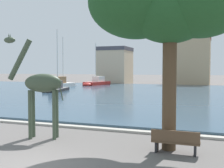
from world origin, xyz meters
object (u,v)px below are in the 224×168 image
object	(u,v)px
sailboat_red	(96,83)
park_bench	(175,141)
giraffe_statue	(40,85)
shade_tree	(165,6)
sailboat_white	(63,84)
sailboat_black	(57,89)

from	to	relation	value
sailboat_red	park_bench	bearing A→B (deg)	-62.30
giraffe_statue	shade_tree	world-z (taller)	shade_tree
shade_tree	giraffe_statue	bearing A→B (deg)	-177.90
sailboat_white	shade_tree	bearing A→B (deg)	-53.82
sailboat_black	sailboat_white	bearing A→B (deg)	115.67
sailboat_black	sailboat_red	size ratio (longest dim) A/B	1.07
shade_tree	sailboat_black	bearing A→B (deg)	129.63
sailboat_white	park_bench	xyz separation A→B (m)	(22.97, -31.20, -0.17)
sailboat_red	sailboat_white	world-z (taller)	sailboat_white
sailboat_black	sailboat_white	xyz separation A→B (m)	(-4.10, 8.53, 0.10)
giraffe_statue	park_bench	size ratio (longest dim) A/B	2.70
shade_tree	sailboat_white	bearing A→B (deg)	126.18
sailboat_white	park_bench	bearing A→B (deg)	-53.64
giraffe_statue	sailboat_white	distance (m)	35.15
giraffe_statue	sailboat_black	bearing A→B (deg)	119.53
sailboat_red	sailboat_white	xyz separation A→B (m)	(-3.18, -6.49, 0.03)
sailboat_black	park_bench	world-z (taller)	sailboat_black
sailboat_white	shade_tree	xyz separation A→B (m)	(22.41, -30.64, 5.04)
sailboat_red	sailboat_white	bearing A→B (deg)	-116.10
sailboat_red	sailboat_white	distance (m)	7.23
sailboat_black	shade_tree	xyz separation A→B (m)	(18.31, -22.11, 5.15)
giraffe_statue	sailboat_red	xyz separation A→B (m)	(-13.56, 37.34, -1.86)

